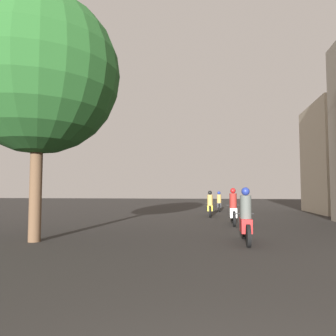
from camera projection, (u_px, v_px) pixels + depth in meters
The scene contains 5 objects.
motorcycle_red at pixel (246, 221), 9.50m from camera, with size 0.60×2.10×1.61m.
motorcycle_white at pixel (233, 210), 14.55m from camera, with size 0.60×2.12×1.63m.
motorcycle_yellow at pixel (210, 206), 19.15m from camera, with size 0.60×2.13×1.51m.
motorcycle_black at pixel (219, 203), 24.04m from camera, with size 0.60×1.95×1.46m.
street_tree at pixel (39, 74), 10.04m from camera, with size 4.93×4.93×7.56m.
Camera 1 is at (-0.27, -1.62, 1.51)m, focal length 35.00 mm.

